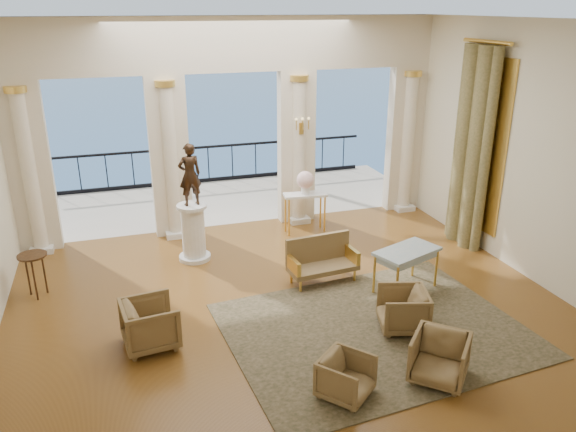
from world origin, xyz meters
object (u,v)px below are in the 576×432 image
object	(u,v)px
armchair_a	(346,375)
game_table	(407,254)
statue	(190,175)
armchair_b	(440,356)
console_table	(305,200)
pedestal	(194,233)
settee	(321,259)
armchair_d	(150,322)
side_table	(33,261)
armchair_c	(403,308)

from	to	relation	value
armchair_a	game_table	world-z (taller)	game_table
armchair_a	statue	distance (m)	5.07
armchair_b	console_table	distance (m)	5.48
armchair_a	pedestal	world-z (taller)	pedestal
console_table	settee	bearing A→B (deg)	-95.74
armchair_d	side_table	xyz separation A→B (m)	(-1.73, 2.12, 0.28)
settee	statue	distance (m)	2.91
armchair_a	armchair_d	xyz separation A→B (m)	(-2.25, 1.93, 0.08)
settee	game_table	xyz separation A→B (m)	(1.26, -0.82, 0.28)
armchair_d	armchair_a	bearing A→B (deg)	-136.92
armchair_a	armchair_b	xyz separation A→B (m)	(1.31, -0.06, 0.05)
console_table	statue	bearing A→B (deg)	-158.26
pedestal	console_table	xyz separation A→B (m)	(2.54, 0.69, 0.18)
armchair_c	side_table	world-z (taller)	side_table
armchair_b	settee	distance (m)	3.22
game_table	statue	bearing A→B (deg)	123.47
armchair_b	armchair_a	bearing A→B (deg)	-139.62
console_table	side_table	world-z (taller)	console_table
armchair_c	game_table	bearing A→B (deg)	165.97
settee	console_table	bearing A→B (deg)	72.60
game_table	console_table	distance (m)	3.19
game_table	armchair_d	bearing A→B (deg)	164.64
armchair_c	game_table	size ratio (longest dim) A/B	0.57
statue	armchair_c	bearing A→B (deg)	116.53
statue	side_table	size ratio (longest dim) A/B	1.53
armchair_d	console_table	xyz separation A→B (m)	(3.61, 3.48, 0.34)
armchair_b	armchair_c	size ratio (longest dim) A/B	1.00
game_table	side_table	bearing A→B (deg)	143.74
statue	console_table	size ratio (longest dim) A/B	1.24
armchair_c	settee	xyz separation A→B (m)	(-0.61, 1.92, 0.05)
console_table	armchair_d	bearing A→B (deg)	-129.46
game_table	armchair_b	bearing A→B (deg)	-129.10
armchair_a	settee	distance (m)	3.24
armchair_a	settee	world-z (taller)	settee
pedestal	side_table	world-z (taller)	pedestal
side_table	armchair_c	bearing A→B (deg)	-27.55
settee	statue	size ratio (longest dim) A/B	1.08
armchair_c	armchair_a	bearing A→B (deg)	-33.89
armchair_b	armchair_c	xyz separation A→B (m)	(0.16, 1.27, 0.00)
game_table	armchair_a	bearing A→B (deg)	-152.82
armchair_c	console_table	world-z (taller)	console_table
armchair_a	armchair_d	size ratio (longest dim) A/B	0.80
pedestal	statue	world-z (taller)	statue
armchair_b	pedestal	bearing A→B (deg)	160.62
settee	pedestal	xyz separation A→B (m)	(-2.04, 1.60, 0.14)
game_table	console_table	world-z (taller)	console_table
statue	console_table	xyz separation A→B (m)	(2.54, 0.69, -1.00)
statue	side_table	xyz separation A→B (m)	(-2.80, -0.67, -1.06)
armchair_c	armchair_d	size ratio (longest dim) A/B	0.93
armchair_a	armchair_b	size ratio (longest dim) A/B	0.86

